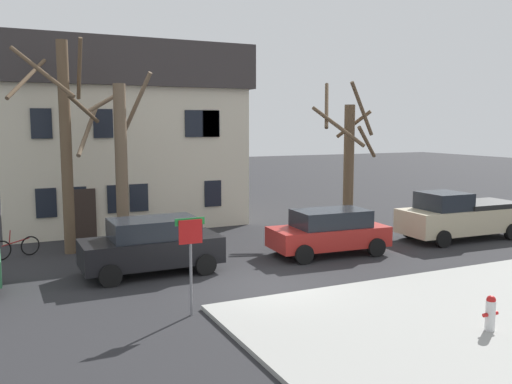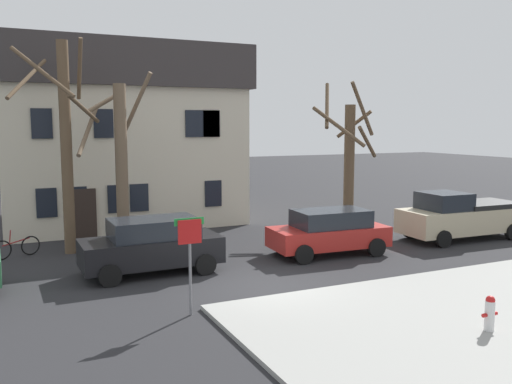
# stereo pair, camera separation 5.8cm
# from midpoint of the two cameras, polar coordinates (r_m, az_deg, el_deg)

# --- Properties ---
(ground_plane) EXTENTS (120.00, 120.00, 0.00)m
(ground_plane) POSITION_cam_midpoint_polar(r_m,az_deg,el_deg) (16.39, 1.22, -9.80)
(ground_plane) COLOR #262628
(sidewalk_slab) EXTENTS (11.66, 8.63, 0.12)m
(sidewalk_slab) POSITION_cam_midpoint_polar(r_m,az_deg,el_deg) (14.21, 24.29, -12.87)
(sidewalk_slab) COLOR #999993
(sidewalk_slab) RESTS_ON ground_plane
(building_main) EXTENTS (11.24, 8.47, 8.40)m
(building_main) POSITION_cam_midpoint_polar(r_m,az_deg,el_deg) (27.93, -14.23, 5.88)
(building_main) COLOR beige
(building_main) RESTS_ON ground_plane
(tree_bare_near) EXTENTS (3.19, 3.70, 7.82)m
(tree_bare_near) POSITION_cam_midpoint_polar(r_m,az_deg,el_deg) (21.02, -19.32, 5.21)
(tree_bare_near) COLOR brown
(tree_bare_near) RESTS_ON ground_plane
(tree_bare_mid) EXTENTS (2.93, 2.33, 6.73)m
(tree_bare_mid) POSITION_cam_midpoint_polar(r_m,az_deg,el_deg) (21.03, -13.95, 3.15)
(tree_bare_mid) COLOR brown
(tree_bare_mid) RESTS_ON ground_plane
(tree_bare_far) EXTENTS (3.12, 3.39, 6.75)m
(tree_bare_far) POSITION_cam_midpoint_polar(r_m,az_deg,el_deg) (25.79, 9.76, 3.73)
(tree_bare_far) COLOR brown
(tree_bare_far) RESTS_ON ground_plane
(car_black_wagon) EXTENTS (4.41, 2.12, 1.78)m
(car_black_wagon) POSITION_cam_midpoint_polar(r_m,az_deg,el_deg) (17.83, -10.74, -5.47)
(car_black_wagon) COLOR black
(car_black_wagon) RESTS_ON ground_plane
(car_red_wagon) EXTENTS (4.41, 2.27, 1.66)m
(car_red_wagon) POSITION_cam_midpoint_polar(r_m,az_deg,el_deg) (20.19, 7.75, -4.10)
(car_red_wagon) COLOR #AD231E
(car_red_wagon) RESTS_ON ground_plane
(pickup_truck_beige) EXTENTS (5.41, 2.37, 2.00)m
(pickup_truck_beige) POSITION_cam_midpoint_polar(r_m,az_deg,el_deg) (24.24, 20.67, -2.38)
(pickup_truck_beige) COLOR #C6B793
(pickup_truck_beige) RESTS_ON ground_plane
(fire_hydrant) EXTENTS (0.42, 0.22, 0.81)m
(fire_hydrant) POSITION_cam_midpoint_polar(r_m,az_deg,el_deg) (13.65, 23.38, -11.51)
(fire_hydrant) COLOR silver
(fire_hydrant) RESTS_ON sidewalk_slab
(street_sign_pole) EXTENTS (0.76, 0.07, 2.47)m
(street_sign_pole) POSITION_cam_midpoint_polar(r_m,az_deg,el_deg) (13.62, -6.82, -5.75)
(street_sign_pole) COLOR slate
(street_sign_pole) RESTS_ON ground_plane
(bicycle_leaning) EXTENTS (1.64, 0.71, 1.03)m
(bicycle_leaning) POSITION_cam_midpoint_polar(r_m,az_deg,el_deg) (21.46, -23.73, -5.34)
(bicycle_leaning) COLOR black
(bicycle_leaning) RESTS_ON ground_plane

